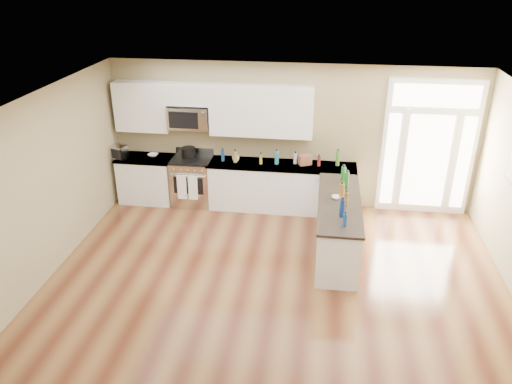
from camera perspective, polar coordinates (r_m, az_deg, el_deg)
ground at (r=6.87m, az=1.16°, el=-15.93°), size 8.00×8.00×0.00m
room_shell at (r=5.88m, az=1.30°, el=-3.31°), size 8.00×8.00×8.00m
back_cabinet_left at (r=10.32m, az=-12.32°, el=1.32°), size 1.10×0.66×0.94m
back_cabinet_right at (r=9.75m, az=2.87°, el=0.46°), size 2.85×0.66×0.94m
peninsula_cabinet at (r=8.44m, az=9.29°, el=-4.08°), size 0.69×2.32×0.94m
upper_cabinet_left at (r=9.96m, az=-12.89°, el=9.51°), size 1.04×0.33×0.95m
upper_cabinet_right at (r=9.41m, az=0.60°, el=9.23°), size 1.94×0.33×0.95m
upper_cabinet_short at (r=9.61m, az=-7.74°, el=11.04°), size 0.82×0.33×0.40m
microwave at (r=9.69m, az=-7.65°, el=8.46°), size 0.78×0.41×0.42m
entry_door at (r=9.84m, az=19.07°, el=4.74°), size 1.70×0.10×2.60m
kitchen_range at (r=10.02m, az=-7.26°, el=1.25°), size 0.78×0.69×1.08m
stockpot at (r=9.92m, az=-7.73°, el=4.56°), size 0.32×0.32×0.21m
toaster_oven at (r=10.16m, az=-15.42°, el=4.44°), size 0.37×0.33×0.26m
cardboard_box at (r=9.55m, az=5.61°, el=3.70°), size 0.28×0.25×0.19m
bowl_left at (r=10.14m, az=-11.68°, el=4.16°), size 0.22×0.22×0.05m
bowl_peninsula at (r=8.26m, az=9.16°, el=-0.61°), size 0.20×0.20×0.05m
cup_counter at (r=9.69m, az=-2.33°, el=3.87°), size 0.16×0.16×0.11m
counter_bottles at (r=8.82m, az=6.30°, el=2.04°), size 2.40×2.45×0.32m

